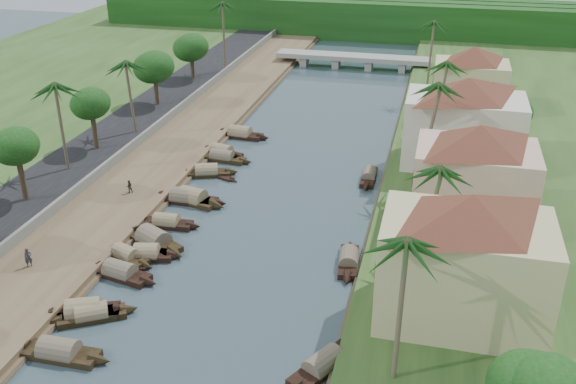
% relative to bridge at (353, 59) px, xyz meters
% --- Properties ---
extents(ground, '(220.00, 220.00, 0.00)m').
position_rel_bridge_xyz_m(ground, '(-0.00, -72.00, -1.72)').
color(ground, '#354850').
rests_on(ground, ground).
extents(left_bank, '(10.00, 180.00, 0.80)m').
position_rel_bridge_xyz_m(left_bank, '(-16.00, -52.00, -1.32)').
color(left_bank, brown).
rests_on(left_bank, ground).
extents(right_bank, '(16.00, 180.00, 1.20)m').
position_rel_bridge_xyz_m(right_bank, '(19.00, -52.00, -1.12)').
color(right_bank, '#28461C').
rests_on(right_bank, ground).
extents(road, '(8.00, 180.00, 1.40)m').
position_rel_bridge_xyz_m(road, '(-24.50, -52.00, -1.02)').
color(road, black).
rests_on(road, ground).
extents(retaining_wall, '(0.40, 180.00, 1.10)m').
position_rel_bridge_xyz_m(retaining_wall, '(-20.20, -52.00, -0.37)').
color(retaining_wall, slate).
rests_on(retaining_wall, left_bank).
extents(treeline, '(120.00, 14.00, 8.00)m').
position_rel_bridge_xyz_m(treeline, '(-0.00, 28.00, 2.28)').
color(treeline, '#113A0F').
rests_on(treeline, ground).
extents(bridge, '(28.00, 4.00, 2.40)m').
position_rel_bridge_xyz_m(bridge, '(0.00, 0.00, 0.00)').
color(bridge, gray).
rests_on(bridge, ground).
extents(building_near, '(14.85, 14.85, 10.20)m').
position_rel_bridge_xyz_m(building_near, '(18.99, -74.00, 4.66)').
color(building_near, tan).
rests_on(building_near, right_bank).
extents(building_mid, '(14.11, 14.11, 9.70)m').
position_rel_bridge_xyz_m(building_mid, '(19.99, -58.00, 4.41)').
color(building_mid, beige).
rests_on(building_mid, right_bank).
extents(building_far, '(15.59, 15.59, 10.20)m').
position_rel_bridge_xyz_m(building_far, '(18.99, -44.00, 4.66)').
color(building_far, beige).
rests_on(building_far, right_bank).
extents(building_distant, '(12.62, 12.62, 9.20)m').
position_rel_bridge_xyz_m(building_distant, '(19.99, -24.00, 4.16)').
color(building_distant, tan).
rests_on(building_distant, right_bank).
extents(sampan_0, '(8.16, 1.92, 2.15)m').
position_rel_bridge_xyz_m(sampan_0, '(-8.42, -83.98, -1.31)').
color(sampan_0, black).
rests_on(sampan_0, ground).
extents(sampan_1, '(7.81, 4.57, 2.29)m').
position_rel_bridge_xyz_m(sampan_1, '(-9.18, -79.27, -1.30)').
color(sampan_1, black).
rests_on(sampan_1, ground).
extents(sampan_2, '(6.93, 4.94, 1.94)m').
position_rel_bridge_xyz_m(sampan_2, '(-8.40, -79.44, -1.31)').
color(sampan_2, black).
rests_on(sampan_2, ground).
extents(sampan_3, '(7.92, 3.15, 2.10)m').
position_rel_bridge_xyz_m(sampan_3, '(-9.04, -73.47, -1.31)').
color(sampan_3, black).
rests_on(sampan_3, ground).
extents(sampan_4, '(6.69, 3.74, 1.93)m').
position_rel_bridge_xyz_m(sampan_4, '(-9.84, -70.80, -1.31)').
color(sampan_4, black).
rests_on(sampan_4, ground).
extents(sampan_5, '(6.62, 2.93, 2.08)m').
position_rel_bridge_xyz_m(sampan_5, '(-8.12, -70.13, -1.31)').
color(sampan_5, black).
rests_on(sampan_5, ground).
extents(sampan_6, '(8.47, 5.83, 2.52)m').
position_rel_bridge_xyz_m(sampan_6, '(-8.55, -67.72, -1.30)').
color(sampan_6, black).
rests_on(sampan_6, ground).
extents(sampan_7, '(7.19, 1.85, 1.94)m').
position_rel_bridge_xyz_m(sampan_7, '(-8.82, -64.15, -1.31)').
color(sampan_7, black).
rests_on(sampan_7, ground).
extents(sampan_8, '(8.19, 3.82, 2.44)m').
position_rel_bridge_xyz_m(sampan_8, '(-8.26, -58.58, -1.30)').
color(sampan_8, black).
rests_on(sampan_8, ground).
extents(sampan_9, '(9.24, 2.10, 2.32)m').
position_rel_bridge_xyz_m(sampan_9, '(-8.94, -58.67, -1.30)').
color(sampan_9, black).
rests_on(sampan_9, ground).
extents(sampan_10, '(7.62, 3.88, 2.09)m').
position_rel_bridge_xyz_m(sampan_10, '(-9.24, -51.68, -1.31)').
color(sampan_10, black).
rests_on(sampan_10, ground).
extents(sampan_11, '(7.67, 3.74, 2.17)m').
position_rel_bridge_xyz_m(sampan_11, '(-9.52, -45.59, -1.31)').
color(sampan_11, black).
rests_on(sampan_11, ground).
extents(sampan_12, '(8.21, 2.30, 1.96)m').
position_rel_bridge_xyz_m(sampan_12, '(-8.96, -47.07, -1.31)').
color(sampan_12, black).
rests_on(sampan_12, ground).
extents(sampan_13, '(8.52, 2.46, 2.29)m').
position_rel_bridge_xyz_m(sampan_13, '(-9.26, -38.85, -1.30)').
color(sampan_13, black).
rests_on(sampan_13, ground).
extents(sampan_14, '(5.35, 7.89, 2.02)m').
position_rel_bridge_xyz_m(sampan_14, '(10.10, -80.82, -1.31)').
color(sampan_14, black).
rests_on(sampan_14, ground).
extents(sampan_15, '(2.25, 7.42, 1.99)m').
position_rel_bridge_xyz_m(sampan_15, '(9.71, -66.87, -1.31)').
color(sampan_15, black).
rests_on(sampan_15, ground).
extents(sampan_16, '(1.61, 7.31, 1.84)m').
position_rel_bridge_xyz_m(sampan_16, '(9.13, -48.34, -1.32)').
color(sampan_16, black).
rests_on(sampan_16, ground).
extents(canoe_1, '(4.21, 2.41, 0.70)m').
position_rel_bridge_xyz_m(canoe_1, '(-8.85, -72.45, -1.62)').
color(canoe_1, black).
rests_on(canoe_1, ground).
extents(canoe_2, '(6.01, 3.13, 0.89)m').
position_rel_bridge_xyz_m(canoe_2, '(-7.97, -51.60, -1.62)').
color(canoe_2, black).
rests_on(canoe_2, ground).
extents(palm_0, '(3.20, 3.20, 11.85)m').
position_rel_bridge_xyz_m(palm_0, '(15.00, -81.71, 9.53)').
color(palm_0, brown).
rests_on(palm_0, ground).
extents(palm_1, '(3.20, 3.20, 10.22)m').
position_rel_bridge_xyz_m(palm_1, '(16.00, -66.61, 7.97)').
color(palm_1, brown).
rests_on(palm_1, ground).
extents(palm_2, '(3.20, 3.20, 12.60)m').
position_rel_bridge_xyz_m(palm_2, '(15.00, -50.73, 10.27)').
color(palm_2, brown).
rests_on(palm_2, ground).
extents(palm_3, '(3.20, 3.20, 10.77)m').
position_rel_bridge_xyz_m(palm_3, '(16.00, -34.21, 8.49)').
color(palm_3, brown).
rests_on(palm_3, ground).
extents(palm_5, '(3.20, 3.20, 11.30)m').
position_rel_bridge_xyz_m(palm_5, '(-24.00, -56.54, 9.20)').
color(palm_5, brown).
rests_on(palm_5, ground).
extents(palm_6, '(3.20, 3.20, 10.62)m').
position_rel_bridge_xyz_m(palm_6, '(-22.00, -43.67, 8.54)').
color(palm_6, brown).
rests_on(palm_6, ground).
extents(palm_7, '(3.20, 3.20, 12.40)m').
position_rel_bridge_xyz_m(palm_7, '(14.00, -16.53, 10.06)').
color(palm_7, brown).
rests_on(palm_7, ground).
extents(palm_8, '(3.20, 3.20, 12.83)m').
position_rel_bridge_xyz_m(palm_8, '(-20.50, -11.89, 10.67)').
color(palm_8, brown).
rests_on(palm_8, ground).
extents(tree_2, '(4.45, 4.45, 7.67)m').
position_rel_bridge_xyz_m(tree_2, '(-24.00, -64.55, 5.40)').
color(tree_2, '#4E3C2C').
rests_on(tree_2, ground).
extents(tree_3, '(4.42, 4.42, 7.48)m').
position_rel_bridge_xyz_m(tree_3, '(-24.00, -50.04, 5.22)').
color(tree_3, '#4E3C2C').
rests_on(tree_3, ground).
extents(tree_4, '(5.41, 5.41, 7.73)m').
position_rel_bridge_xyz_m(tree_4, '(-24.00, -32.26, 5.10)').
color(tree_4, '#4E3C2C').
rests_on(tree_4, ground).
extents(tree_5, '(5.28, 5.28, 7.28)m').
position_rel_bridge_xyz_m(tree_5, '(-24.00, -18.06, 4.71)').
color(tree_5, '#4E3C2C').
rests_on(tree_5, ground).
extents(tree_6, '(4.26, 4.26, 7.61)m').
position_rel_bridge_xyz_m(tree_6, '(24.00, -41.91, 5.21)').
color(tree_6, '#4E3C2C').
rests_on(tree_6, ground).
extents(person_near, '(0.75, 0.74, 1.74)m').
position_rel_bridge_xyz_m(person_near, '(-16.76, -74.92, -0.05)').
color(person_near, '#2B2D34').
rests_on(person_near, left_bank).
extents(person_far, '(0.87, 0.85, 1.42)m').
position_rel_bridge_xyz_m(person_far, '(-15.04, -59.44, -0.21)').
color(person_far, '#302F21').
rests_on(person_far, left_bank).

